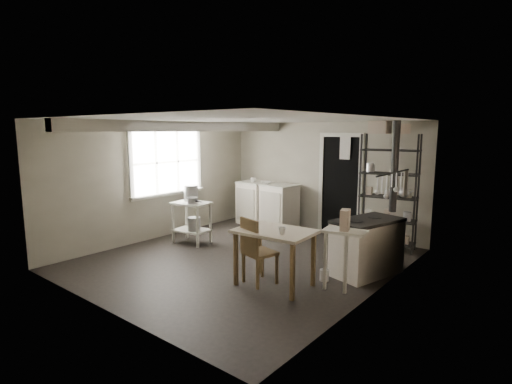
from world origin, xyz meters
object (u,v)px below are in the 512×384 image
Objects in this scene: base_cabinets at (267,206)px; flour_sack at (376,235)px; stockpot at (191,193)px; work_table at (275,259)px; prep_table at (192,222)px; shelf_rack at (388,197)px; stove at (367,245)px; chair at (260,250)px.

flour_sack is at bearing 0.71° from base_cabinets.
stockpot is 0.28× the size of work_table.
shelf_rack is (3.04, 1.94, 0.55)m from prep_table.
shelf_rack reaches higher than base_cabinets.
shelf_rack reaches higher than stove.
chair reaches higher than stove.
base_cabinets is 2.61m from flour_sack.
stockpot is (-0.13, 0.11, 0.54)m from prep_table.
work_table is (-0.55, -2.66, -0.57)m from shelf_rack.
work_table is at bearing -17.71° from stockpot.
stove is at bearing 6.47° from stockpot.
shelf_rack is 1.99× the size of work_table.
stove is at bearing -22.48° from base_cabinets.
prep_table is at bearing -94.11° from base_cabinets.
prep_table is 3.33m from stove.
base_cabinets is 0.71× the size of shelf_rack.
prep_table is 3.65m from shelf_rack.
base_cabinets reaches higher than work_table.
stockpot is at bearing -158.17° from stove.
stockpot is 0.20× the size of base_cabinets.
base_cabinets is at bearing 129.17° from work_table.
chair is (-0.76, -2.72, -0.46)m from shelf_rack.
shelf_rack reaches higher than prep_table.
shelf_rack is (3.17, 1.83, 0.01)m from stockpot.
base_cabinets is (0.41, 1.88, -0.48)m from stockpot.
stove is 1.42m from flour_sack.
prep_table is 0.38× the size of shelf_rack.
shelf_rack is (2.76, -0.05, 0.49)m from base_cabinets.
work_table is 1.10× the size of chair.
prep_table is 0.53× the size of base_cabinets.
prep_table reaches higher than flour_sack.
stove is at bearing 8.59° from prep_table.
flour_sack is at bearing 91.90° from chair.
base_cabinets is 3.04× the size of flour_sack.
chair is at bearing -50.30° from base_cabinets.
shelf_rack is at bearing 78.32° from work_table.
stockpot is 0.28× the size of stove.
flour_sack is (2.60, -0.14, -0.22)m from base_cabinets.
base_cabinets is 3.42m from chair.
shelf_rack reaches higher than work_table.
shelf_rack is at bearing 32.51° from prep_table.
prep_table is at bearing -156.77° from shelf_rack.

